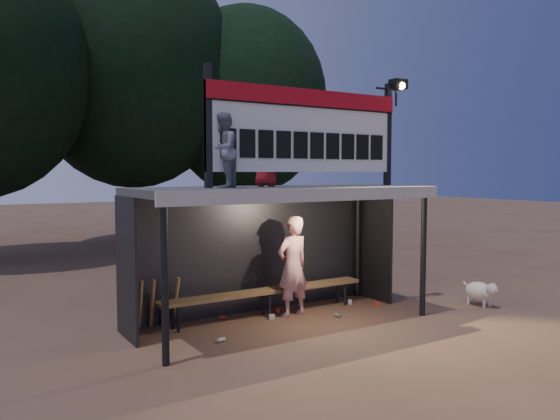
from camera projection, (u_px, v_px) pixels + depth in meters
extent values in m
plane|color=brown|center=(282.00, 323.00, 9.28)|extent=(80.00, 80.00, 0.00)
imported|color=white|center=(293.00, 266.00, 9.69)|extent=(0.70, 0.51, 1.79)
imported|color=slate|center=(223.00, 150.00, 8.41)|extent=(0.71, 0.71, 1.17)
imported|color=maroon|center=(266.00, 157.00, 9.18)|extent=(0.57, 0.56, 0.99)
cube|color=#404043|center=(283.00, 190.00, 9.12)|extent=(5.00, 2.00, 0.12)
cube|color=beige|center=(318.00, 195.00, 8.26)|extent=(5.10, 0.06, 0.20)
cylinder|color=black|center=(165.00, 284.00, 7.17)|extent=(0.10, 0.10, 2.20)
cylinder|color=black|center=(423.00, 255.00, 9.71)|extent=(0.10, 0.10, 2.20)
cylinder|color=black|center=(125.00, 264.00, 8.69)|extent=(0.10, 0.10, 2.20)
cylinder|color=black|center=(358.00, 243.00, 11.23)|extent=(0.10, 0.10, 2.20)
cube|color=black|center=(254.00, 252.00, 10.05)|extent=(5.00, 0.04, 2.20)
cube|color=black|center=(126.00, 268.00, 8.30)|extent=(0.04, 1.00, 2.20)
cube|color=black|center=(374.00, 245.00, 10.94)|extent=(0.04, 1.00, 2.20)
cylinder|color=black|center=(253.00, 195.00, 9.97)|extent=(5.00, 0.06, 0.06)
cube|color=black|center=(208.00, 126.00, 8.34)|extent=(0.10, 0.10, 1.90)
cube|color=black|center=(388.00, 135.00, 10.29)|extent=(0.10, 0.10, 1.90)
cube|color=white|center=(307.00, 131.00, 9.31)|extent=(3.80, 0.08, 1.40)
cube|color=#AE0C17|center=(309.00, 97.00, 9.23)|extent=(3.80, 0.04, 0.28)
cube|color=black|center=(309.00, 106.00, 9.24)|extent=(3.80, 0.02, 0.03)
cube|color=black|center=(228.00, 143.00, 8.48)|extent=(0.27, 0.03, 0.45)
cube|color=black|center=(248.00, 143.00, 8.66)|extent=(0.27, 0.03, 0.45)
cube|color=black|center=(266.00, 144.00, 8.84)|extent=(0.27, 0.03, 0.45)
cube|color=black|center=(284.00, 145.00, 9.02)|extent=(0.27, 0.03, 0.45)
cube|color=black|center=(301.00, 145.00, 9.20)|extent=(0.27, 0.03, 0.45)
cube|color=black|center=(317.00, 146.00, 9.38)|extent=(0.27, 0.03, 0.45)
cube|color=black|center=(333.00, 146.00, 9.56)|extent=(0.27, 0.03, 0.45)
cube|color=black|center=(348.00, 147.00, 9.74)|extent=(0.27, 0.03, 0.45)
cube|color=black|center=(362.00, 147.00, 9.92)|extent=(0.27, 0.03, 0.45)
cube|color=black|center=(377.00, 148.00, 10.10)|extent=(0.27, 0.03, 0.45)
cylinder|color=black|center=(386.00, 89.00, 10.20)|extent=(0.50, 0.04, 0.04)
cylinder|color=black|center=(396.00, 98.00, 10.35)|extent=(0.04, 0.04, 0.30)
cube|color=black|center=(398.00, 84.00, 10.29)|extent=(0.30, 0.22, 0.18)
sphere|color=#FFD88C|center=(402.00, 86.00, 10.21)|extent=(0.14, 0.14, 0.14)
cube|color=brown|center=(266.00, 291.00, 9.71)|extent=(4.00, 0.35, 0.06)
cylinder|color=black|center=(178.00, 319.00, 8.73)|extent=(0.05, 0.05, 0.45)
cylinder|color=black|center=(173.00, 315.00, 8.93)|extent=(0.05, 0.05, 0.45)
cylinder|color=black|center=(270.00, 305.00, 9.62)|extent=(0.05, 0.05, 0.45)
cylinder|color=black|center=(263.00, 302.00, 9.83)|extent=(0.05, 0.05, 0.45)
cylinder|color=black|center=(345.00, 294.00, 10.52)|extent=(0.05, 0.05, 0.45)
cylinder|color=black|center=(337.00, 291.00, 10.73)|extent=(0.05, 0.05, 0.45)
cylinder|color=#2E2114|center=(134.00, 185.00, 19.39)|extent=(0.50, 0.50, 4.18)
ellipsoid|color=black|center=(132.00, 69.00, 19.11)|extent=(7.22, 7.22, 8.36)
cylinder|color=black|center=(246.00, 193.00, 20.68)|extent=(0.50, 0.50, 3.52)
ellipsoid|color=black|center=(246.00, 102.00, 20.44)|extent=(6.08, 6.08, 7.04)
ellipsoid|color=white|center=(479.00, 291.00, 10.51)|extent=(0.36, 0.58, 0.36)
sphere|color=silver|center=(492.00, 289.00, 10.27)|extent=(0.22, 0.22, 0.22)
cone|color=beige|center=(496.00, 291.00, 10.18)|extent=(0.10, 0.10, 0.10)
cone|color=beige|center=(491.00, 285.00, 10.22)|extent=(0.06, 0.06, 0.07)
cone|color=beige|center=(494.00, 284.00, 10.27)|extent=(0.06, 0.06, 0.07)
cylinder|color=beige|center=(484.00, 303.00, 10.33)|extent=(0.05, 0.05, 0.18)
cylinder|color=#F0E4CF|center=(490.00, 302.00, 10.41)|extent=(0.05, 0.05, 0.18)
cylinder|color=silver|center=(468.00, 299.00, 10.63)|extent=(0.05, 0.05, 0.18)
cylinder|color=silver|center=(474.00, 298.00, 10.72)|extent=(0.05, 0.05, 0.18)
cylinder|color=beige|center=(466.00, 285.00, 10.76)|extent=(0.04, 0.16, 0.14)
cylinder|color=olive|center=(140.00, 305.00, 8.78)|extent=(0.07, 0.27, 0.84)
cylinder|color=#8A6140|center=(152.00, 303.00, 8.89)|extent=(0.08, 0.30, 0.83)
cylinder|color=black|center=(164.00, 302.00, 8.99)|extent=(0.07, 0.32, 0.83)
cylinder|color=#987847|center=(175.00, 300.00, 9.10)|extent=(0.08, 0.35, 0.82)
cube|color=#AF311E|center=(277.00, 310.00, 10.00)|extent=(0.09, 0.11, 0.08)
cylinder|color=#A4A4A9|center=(338.00, 315.00, 9.64)|extent=(0.09, 0.13, 0.07)
cube|color=beige|center=(272.00, 317.00, 9.53)|extent=(0.12, 0.10, 0.08)
cylinder|color=#A72D1C|center=(223.00, 317.00, 9.52)|extent=(0.14, 0.12, 0.07)
cube|color=#B0B0B5|center=(350.00, 302.00, 10.62)|extent=(0.12, 0.12, 0.08)
cylinder|color=beige|center=(221.00, 340.00, 8.24)|extent=(0.13, 0.08, 0.07)
cube|color=#B6301F|center=(377.00, 303.00, 10.49)|extent=(0.12, 0.11, 0.08)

